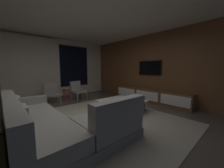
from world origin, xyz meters
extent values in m
plane|color=#564C44|center=(0.00, 0.00, 0.00)|extent=(9.20, 9.20, 0.00)
cube|color=silver|center=(0.00, 3.66, 1.35)|extent=(6.60, 0.12, 2.70)
cube|color=black|center=(1.30, 3.60, 1.45)|extent=(1.52, 0.02, 2.02)
cube|color=black|center=(1.30, 3.58, 1.45)|extent=(1.40, 0.03, 1.90)
cube|color=beige|center=(-0.55, 3.48, 1.30)|extent=(2.10, 0.12, 2.60)
cube|color=brown|center=(3.06, 0.00, 1.35)|extent=(0.12, 7.80, 2.70)
plane|color=silver|center=(0.00, 0.00, 2.70)|extent=(8.20, 8.20, 0.00)
cube|color=#ADA391|center=(0.35, -0.10, 0.01)|extent=(3.20, 3.80, 0.01)
cube|color=gray|center=(-1.16, 0.01, 0.09)|extent=(0.90, 2.50, 0.18)
cube|color=#9E9991|center=(-1.16, 0.01, 0.30)|extent=(0.86, 2.42, 0.24)
cube|color=#9E9991|center=(-1.51, 0.01, 0.62)|extent=(0.20, 2.50, 0.40)
cube|color=#9E9991|center=(-1.16, 1.16, 0.51)|extent=(0.90, 0.20, 0.18)
cube|color=gray|center=(-0.18, -0.79, 0.09)|extent=(1.10, 0.90, 0.18)
cube|color=#9E9991|center=(-0.18, -0.79, 0.30)|extent=(1.07, 0.86, 0.24)
cube|color=#9E9991|center=(-0.18, -1.14, 0.62)|extent=(1.10, 0.20, 0.40)
cube|color=beige|center=(-1.39, 0.56, 0.58)|extent=(0.10, 0.36, 0.36)
cube|color=#B2A893|center=(-1.39, -0.29, 0.58)|extent=(0.10, 0.36, 0.36)
cube|color=black|center=(1.09, 0.04, 0.15)|extent=(1.00, 1.00, 0.30)
cube|color=white|center=(1.09, 0.04, 0.33)|extent=(1.16, 1.16, 0.06)
cube|color=slate|center=(1.11, 0.03, 0.37)|extent=(0.29, 0.19, 0.03)
cube|color=#C5ADAA|center=(1.12, 0.04, 0.40)|extent=(0.29, 0.20, 0.03)
cube|color=#945F65|center=(1.10, 0.02, 0.43)|extent=(0.27, 0.16, 0.02)
cylinder|color=#B2ADA0|center=(1.15, 2.17, 0.18)|extent=(0.04, 0.04, 0.36)
cylinder|color=#B2ADA0|center=(0.68, 2.10, 0.18)|extent=(0.04, 0.04, 0.36)
cylinder|color=#B2ADA0|center=(1.09, 2.66, 0.18)|extent=(0.04, 0.04, 0.36)
cylinder|color=#B2ADA0|center=(0.61, 2.60, 0.18)|extent=(0.04, 0.04, 0.36)
cube|color=#9E9991|center=(0.88, 2.38, 0.36)|extent=(0.61, 0.63, 0.08)
cube|color=#9E9991|center=(0.85, 2.62, 0.59)|extent=(0.49, 0.14, 0.38)
cylinder|color=#B2ADA0|center=(0.05, 2.21, 0.18)|extent=(0.04, 0.04, 0.36)
cylinder|color=#B2ADA0|center=(-0.43, 2.27, 0.18)|extent=(0.04, 0.04, 0.36)
cylinder|color=#B2ADA0|center=(0.10, 2.71, 0.18)|extent=(0.04, 0.04, 0.36)
cylinder|color=#B2ADA0|center=(-0.37, 2.76, 0.18)|extent=(0.04, 0.04, 0.36)
cube|color=#9E9991|center=(-0.16, 2.49, 0.36)|extent=(0.60, 0.62, 0.08)
cube|color=#9E9991|center=(-0.14, 2.73, 0.59)|extent=(0.49, 0.13, 0.38)
cylinder|color=red|center=(0.30, 2.55, 0.23)|extent=(0.03, 0.03, 0.46)
cylinder|color=red|center=(0.50, 2.55, 0.23)|extent=(0.03, 0.03, 0.46)
cylinder|color=red|center=(0.40, 2.65, 0.23)|extent=(0.03, 0.03, 0.46)
cylinder|color=red|center=(0.40, 2.55, 0.45)|extent=(0.32, 0.32, 0.02)
cube|color=brown|center=(2.78, 0.10, 0.26)|extent=(0.44, 3.10, 0.52)
cube|color=white|center=(2.55, -0.94, 0.29)|extent=(0.02, 0.93, 0.33)
cube|color=white|center=(2.55, 0.10, 0.29)|extent=(0.02, 0.93, 0.33)
cube|color=white|center=(2.55, 1.15, 0.29)|extent=(0.02, 0.93, 0.33)
cube|color=black|center=(2.74, -0.75, 0.12)|extent=(0.33, 0.68, 0.19)
cube|color=teal|center=(2.74, -1.01, 0.12)|extent=(0.03, 0.04, 0.18)
cube|color=#B94381|center=(2.74, -0.84, 0.11)|extent=(0.03, 0.04, 0.17)
cube|color=#66465B|center=(2.74, -0.67, 0.12)|extent=(0.03, 0.04, 0.18)
cube|color=#6C9DB3|center=(2.74, -0.49, 0.11)|extent=(0.03, 0.04, 0.18)
cube|color=black|center=(2.95, 0.25, 1.35)|extent=(0.04, 0.98, 0.57)
cube|color=black|center=(2.95, 0.25, 1.35)|extent=(0.05, 0.94, 0.53)
camera|label=1|loc=(-1.62, -2.54, 1.30)|focal=20.14mm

